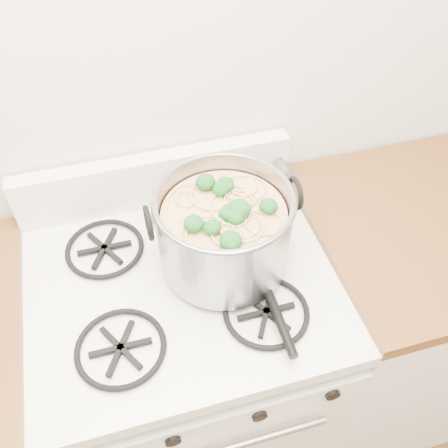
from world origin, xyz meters
TOP-DOWN VIEW (x-y plane):
  - gas_range at (0.00, 1.26)m, footprint 0.76×0.66m
  - counter_left at (-0.51, 1.26)m, footprint 0.25×0.65m
  - counter_right at (0.88, 1.26)m, footprint 1.00×0.65m
  - stock_pot at (0.12, 1.29)m, footprint 0.36×0.33m
  - spatula at (0.19, 1.23)m, footprint 0.30×0.32m
  - glass_bowl at (0.20, 1.53)m, footprint 0.17×0.17m

SIDE VIEW (x-z plane):
  - gas_range at x=0.00m, z-range -0.03..0.90m
  - counter_left at x=-0.51m, z-range 0.00..0.92m
  - counter_right at x=0.88m, z-range 0.00..0.92m
  - spatula at x=0.19m, z-range 0.92..0.95m
  - glass_bowl at x=0.20m, z-range 0.92..0.95m
  - stock_pot at x=0.12m, z-range 0.92..1.14m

